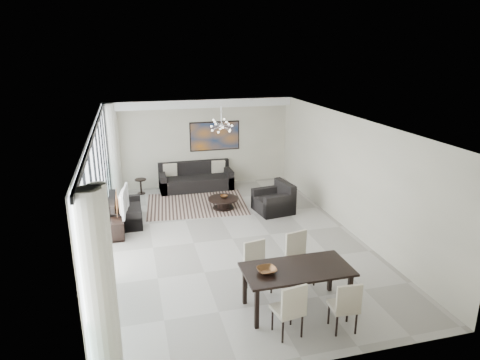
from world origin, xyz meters
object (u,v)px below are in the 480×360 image
object	(u,v)px
dining_table	(297,273)
coffee_table	(223,203)
sofa_main	(196,180)
television	(120,201)
tv_console	(116,222)

from	to	relation	value
dining_table	coffee_table	bearing A→B (deg)	91.91
sofa_main	coffee_table	bearing A→B (deg)	-76.49
television	dining_table	bearing A→B (deg)	-138.84
sofa_main	dining_table	bearing A→B (deg)	-84.82
television	tv_console	bearing A→B (deg)	87.49
tv_console	dining_table	xyz separation A→B (m)	(3.17, -4.33, 0.48)
coffee_table	tv_console	distance (m)	3.11
tv_console	dining_table	world-z (taller)	dining_table
tv_console	television	size ratio (longest dim) A/B	1.35
coffee_table	tv_console	xyz separation A→B (m)	(-2.99, -0.85, 0.06)
television	sofa_main	bearing A→B (deg)	-33.13
sofa_main	television	world-z (taller)	television
coffee_table	television	world-z (taller)	television
television	coffee_table	bearing A→B (deg)	-66.54
sofa_main	television	bearing A→B (deg)	-129.37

